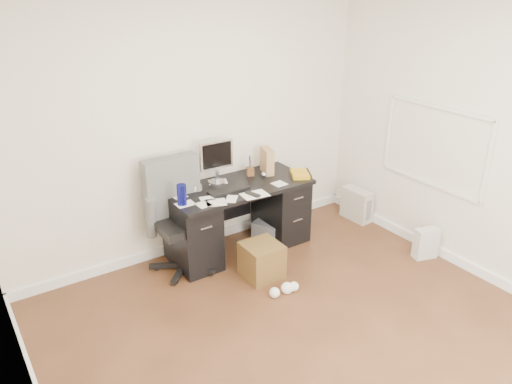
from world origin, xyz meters
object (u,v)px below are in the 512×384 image
lcd_monitor (216,162)px  office_chair (181,218)px  keyboard (229,190)px  desk (239,215)px  pc_tower (357,204)px  wicker_basket (262,260)px

lcd_monitor → office_chair: size_ratio=0.41×
keyboard → office_chair: bearing=171.3°
desk → pc_tower: (1.56, -0.18, -0.21)m
lcd_monitor → pc_tower: lcd_monitor is taller
desk → pc_tower: bearing=-6.5°
lcd_monitor → pc_tower: size_ratio=1.21×
desk → lcd_monitor: 0.63m
desk → wicker_basket: desk is taller
desk → office_chair: bearing=-178.0°
desk → lcd_monitor: bearing=131.2°
pc_tower → keyboard: bearing=174.4°
keyboard → pc_tower: keyboard is taller
keyboard → wicker_basket: keyboard is taller
office_chair → lcd_monitor: bearing=20.5°
desk → keyboard: bearing=-152.8°
desk → keyboard: size_ratio=3.54×
office_chair → pc_tower: office_chair is taller
office_chair → pc_tower: 2.27m
lcd_monitor → keyboard: 0.34m
lcd_monitor → keyboard: bearing=-90.9°
wicker_basket → keyboard: bearing=97.2°
desk → lcd_monitor: size_ratio=3.22×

